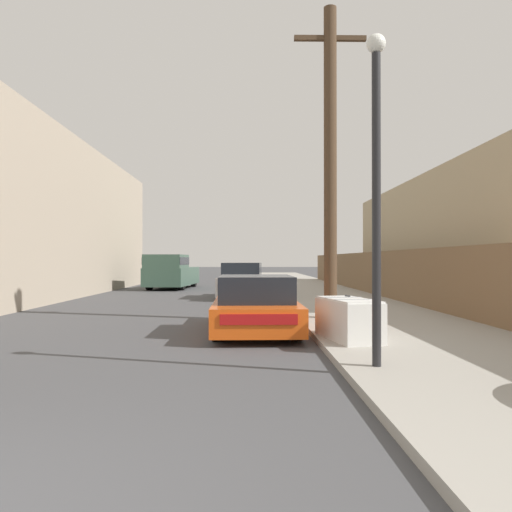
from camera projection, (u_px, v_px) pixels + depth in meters
The scene contains 9 objects.
sidewalk_curb at pixel (312, 288), 26.17m from camera, with size 4.20×63.00×0.12m, color #9E998E.
discarded_fridge at pixel (348, 319), 9.00m from camera, with size 1.01×1.72×0.76m.
parked_sports_car_red at pixel (255, 306), 10.79m from camera, with size 1.82×4.34×1.22m.
car_parked_mid at pixel (243, 282), 20.39m from camera, with size 1.98×4.22×1.44m.
pickup_truck at pixel (171, 272), 26.90m from camera, with size 2.39×5.59×1.83m.
utility_pole at pixel (330, 158), 12.41m from camera, with size 1.80×0.32×7.74m.
street_lamp at pixel (376, 172), 6.74m from camera, with size 0.26×0.26×4.50m.
wooden_fence at pixel (376, 273), 20.74m from camera, with size 0.08×34.18×1.78m, color brown.
building_right_house at pixel (482, 239), 20.56m from camera, with size 6.00×16.79×4.86m, color tan.
Camera 1 is at (1.93, -2.63, 1.55)m, focal length 35.00 mm.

